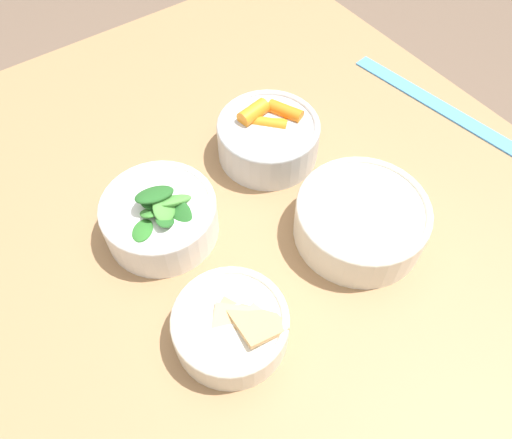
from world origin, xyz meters
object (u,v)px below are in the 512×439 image
(bowl_carrots, at_px, (268,137))
(bowl_greens, at_px, (160,216))
(bowl_cookies, at_px, (231,326))
(bowl_beans_hotdog, at_px, (361,220))
(ruler, at_px, (435,104))

(bowl_carrots, height_order, bowl_greens, bowl_greens)
(bowl_carrots, relative_size, bowl_cookies, 1.11)
(bowl_beans_hotdog, bearing_deg, bowl_cookies, -84.05)
(bowl_carrots, distance_m, bowl_beans_hotdog, 0.19)
(bowl_carrots, distance_m, bowl_cookies, 0.30)
(bowl_carrots, relative_size, ruler, 0.48)
(bowl_greens, xyz_separation_m, bowl_beans_hotdog, (0.16, 0.22, -0.01))
(bowl_greens, relative_size, bowl_beans_hotdog, 0.87)
(bowl_greens, xyz_separation_m, ruler, (0.04, 0.50, -0.03))
(bowl_beans_hotdog, relative_size, ruler, 0.55)
(bowl_carrots, distance_m, bowl_greens, 0.21)
(bowl_carrots, height_order, ruler, bowl_carrots)
(bowl_cookies, bearing_deg, bowl_carrots, 135.60)
(bowl_carrots, bearing_deg, bowl_cookies, -44.40)
(bowl_beans_hotdog, height_order, bowl_cookies, bowl_beans_hotdog)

